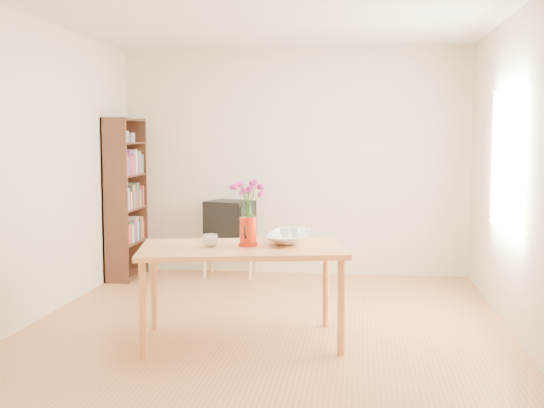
# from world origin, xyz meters

# --- Properties ---
(room) EXTENTS (4.50, 4.50, 4.50)m
(room) POSITION_xyz_m (0.03, 0.00, 1.30)
(room) COLOR #AE6E3D
(room) RESTS_ON ground
(table) EXTENTS (1.68, 1.16, 0.75)m
(table) POSITION_xyz_m (-0.13, -0.51, 0.68)
(table) COLOR #C47843
(table) RESTS_ON ground
(tv_stand) EXTENTS (0.60, 0.45, 0.46)m
(tv_stand) POSITION_xyz_m (-0.70, 1.97, 0.39)
(tv_stand) COLOR #DBAD7B
(tv_stand) RESTS_ON ground
(bookshelf) EXTENTS (0.28, 0.70, 1.80)m
(bookshelf) POSITION_xyz_m (-1.85, 1.75, 0.84)
(bookshelf) COLOR #321910
(bookshelf) RESTS_ON ground
(pitcher) EXTENTS (0.15, 0.22, 0.22)m
(pitcher) POSITION_xyz_m (-0.09, -0.47, 0.85)
(pitcher) COLOR red
(pitcher) RESTS_ON table
(flowers) EXTENTS (0.25, 0.25, 0.36)m
(flowers) POSITION_xyz_m (-0.09, -0.47, 1.14)
(flowers) COLOR #D331A2
(flowers) RESTS_ON pitcher
(mug) EXTENTS (0.17, 0.17, 0.09)m
(mug) POSITION_xyz_m (-0.37, -0.55, 0.80)
(mug) COLOR white
(mug) RESTS_ON table
(bowl) EXTENTS (0.49, 0.49, 0.45)m
(bowl) POSITION_xyz_m (0.21, -0.23, 0.97)
(bowl) COLOR white
(bowl) RESTS_ON table
(teacup_a) EXTENTS (0.08, 0.08, 0.06)m
(teacup_a) POSITION_xyz_m (0.17, -0.23, 0.93)
(teacup_a) COLOR white
(teacup_a) RESTS_ON bowl
(teacup_b) EXTENTS (0.08, 0.08, 0.07)m
(teacup_b) POSITION_xyz_m (0.25, -0.21, 0.93)
(teacup_b) COLOR white
(teacup_b) RESTS_ON bowl
(television) EXTENTS (0.57, 0.55, 0.41)m
(television) POSITION_xyz_m (-0.70, 1.98, 0.67)
(television) COLOR black
(television) RESTS_ON tv_stand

